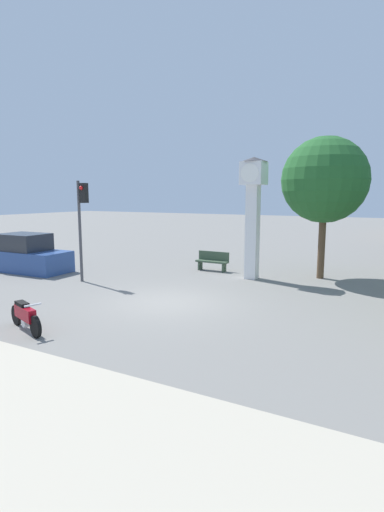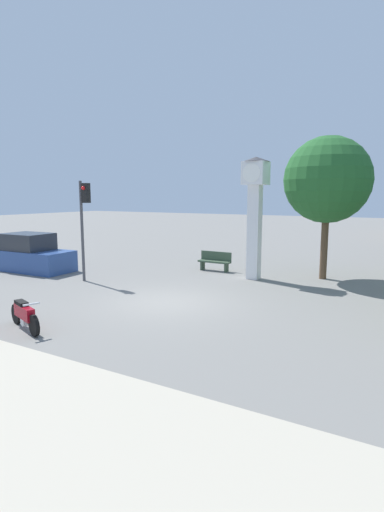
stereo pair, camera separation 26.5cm
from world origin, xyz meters
name	(u,v)px [view 2 (the right image)]	position (x,y,z in m)	size (l,w,h in m)	color
ground_plane	(167,302)	(0.00, 0.00, 0.00)	(120.00, 120.00, 0.00)	slate
motorcycle	(24,315)	(-1.78, -4.28, 0.41)	(1.86, 0.75, 0.85)	black
clock_tower	(255,200)	(1.14, 5.11, 3.41)	(1.15, 1.15, 5.20)	white
traffic_light	(84,213)	(-4.81, 1.11, 2.89)	(0.50, 0.35, 4.20)	#47474C
street_tree	(327,180)	(3.77, 6.62, 4.24)	(3.64, 3.64, 6.07)	brown
bench	(215,261)	(-1.16, 5.96, 0.49)	(1.60, 0.44, 0.92)	#384C38
parked_car	(31,255)	(-8.93, 1.60, 0.75)	(4.27, 1.97, 1.80)	#2D4C8C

